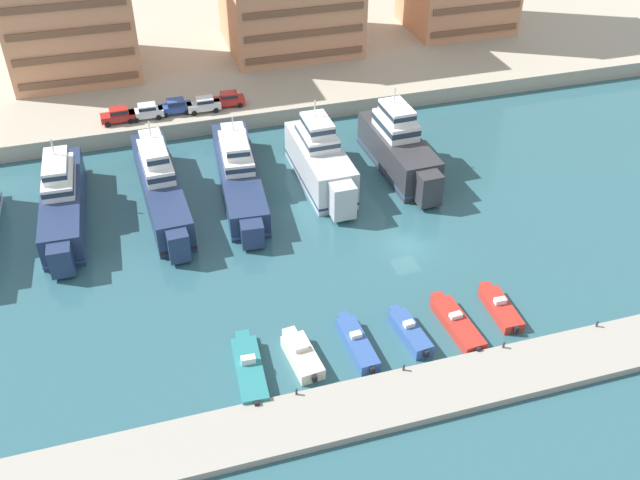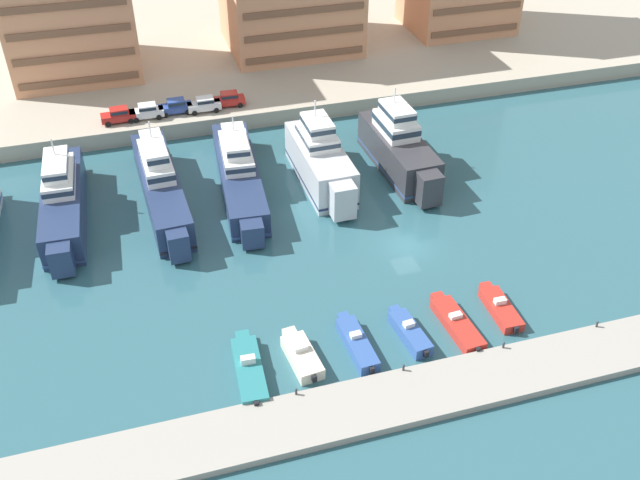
# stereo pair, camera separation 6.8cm
# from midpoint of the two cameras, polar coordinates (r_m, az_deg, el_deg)

# --- Properties ---
(ground_plane) EXTENTS (400.00, 400.00, 0.00)m
(ground_plane) POSITION_cam_midpoint_polar(r_m,az_deg,el_deg) (70.80, 6.95, -0.45)
(ground_plane) COLOR #2D5B66
(quay_promenade) EXTENTS (180.00, 70.00, 2.06)m
(quay_promenade) POSITION_cam_midpoint_polar(r_m,az_deg,el_deg) (123.81, -4.48, 17.20)
(quay_promenade) COLOR #ADA38E
(quay_promenade) RESTS_ON ground
(pier_dock) EXTENTS (120.00, 5.21, 0.66)m
(pier_dock) POSITION_cam_midpoint_polar(r_m,az_deg,el_deg) (58.81, 13.71, -10.55)
(pier_dock) COLOR #9E998E
(pier_dock) RESTS_ON ground
(yacht_navy_left) EXTENTS (4.38, 20.27, 8.02)m
(yacht_navy_left) POSITION_cam_midpoint_polar(r_m,az_deg,el_deg) (77.40, -19.94, 3.04)
(yacht_navy_left) COLOR navy
(yacht_navy_left) RESTS_ON ground
(yacht_navy_mid_left) EXTENTS (4.53, 22.14, 8.35)m
(yacht_navy_mid_left) POSITION_cam_midpoint_polar(r_m,az_deg,el_deg) (77.02, -12.68, 4.41)
(yacht_navy_mid_left) COLOR navy
(yacht_navy_mid_left) RESTS_ON ground
(yacht_navy_center_left) EXTENTS (5.57, 22.79, 7.48)m
(yacht_navy_center_left) POSITION_cam_midpoint_polar(r_m,az_deg,el_deg) (78.36, -6.55, 5.44)
(yacht_navy_center_left) COLOR navy
(yacht_navy_center_left) RESTS_ON ground
(yacht_silver_center) EXTENTS (4.71, 16.40, 8.99)m
(yacht_silver_center) POSITION_cam_midpoint_polar(r_m,az_deg,el_deg) (78.52, 0.03, 6.35)
(yacht_silver_center) COLOR silver
(yacht_silver_center) RESTS_ON ground
(yacht_charcoal_center_right) EXTENTS (4.93, 17.17, 9.19)m
(yacht_charcoal_center_right) POSITION_cam_midpoint_polar(r_m,az_deg,el_deg) (81.40, 6.31, 7.33)
(yacht_charcoal_center_right) COLOR #333338
(yacht_charcoal_center_right) RESTS_ON ground
(motorboat_teal_far_left) EXTENTS (2.47, 8.10, 1.54)m
(motorboat_teal_far_left) POSITION_cam_midpoint_polar(r_m,az_deg,el_deg) (57.76, -5.71, -10.23)
(motorboat_teal_far_left) COLOR teal
(motorboat_teal_far_left) RESTS_ON ground
(motorboat_cream_left) EXTENTS (2.55, 6.05, 1.50)m
(motorboat_cream_left) POSITION_cam_midpoint_polar(r_m,az_deg,el_deg) (58.43, -1.52, -9.22)
(motorboat_cream_left) COLOR beige
(motorboat_cream_left) RESTS_ON ground
(motorboat_blue_mid_left) EXTENTS (1.93, 6.98, 1.43)m
(motorboat_blue_mid_left) POSITION_cam_midpoint_polar(r_m,az_deg,el_deg) (59.48, 2.94, -8.24)
(motorboat_blue_mid_left) COLOR #33569E
(motorboat_blue_mid_left) RESTS_ON ground
(motorboat_blue_center_left) EXTENTS (2.13, 6.11, 1.50)m
(motorboat_blue_center_left) POSITION_cam_midpoint_polar(r_m,az_deg,el_deg) (60.77, 7.14, -7.31)
(motorboat_blue_center_left) COLOR #33569E
(motorboat_blue_center_left) RESTS_ON ground
(motorboat_red_center) EXTENTS (2.34, 7.61, 1.29)m
(motorboat_red_center) POSITION_cam_midpoint_polar(r_m,az_deg,el_deg) (62.32, 10.84, -6.54)
(motorboat_red_center) COLOR red
(motorboat_red_center) RESTS_ON ground
(motorboat_red_center_right) EXTENTS (2.00, 6.38, 1.31)m
(motorboat_red_center_right) POSITION_cam_midpoint_polar(r_m,az_deg,el_deg) (64.61, 14.18, -5.27)
(motorboat_red_center_right) COLOR red
(motorboat_red_center_right) RESTS_ON ground
(car_red_far_left) EXTENTS (4.16, 2.04, 1.80)m
(car_red_far_left) POSITION_cam_midpoint_polar(r_m,az_deg,el_deg) (90.78, -15.87, 9.61)
(car_red_far_left) COLOR red
(car_red_far_left) RESTS_ON quay_promenade
(car_white_left) EXTENTS (4.11, 1.94, 1.80)m
(car_white_left) POSITION_cam_midpoint_polar(r_m,az_deg,el_deg) (90.85, -13.73, 10.00)
(car_white_left) COLOR white
(car_white_left) RESTS_ON quay_promenade
(car_blue_mid_left) EXTENTS (4.13, 1.98, 1.80)m
(car_blue_mid_left) POSITION_cam_midpoint_polar(r_m,az_deg,el_deg) (91.30, -11.52, 10.46)
(car_blue_mid_left) COLOR #28428E
(car_blue_mid_left) RESTS_ON quay_promenade
(car_white_center_left) EXTENTS (4.10, 1.93, 1.80)m
(car_white_center_left) POSITION_cam_midpoint_polar(r_m,az_deg,el_deg) (91.19, -9.28, 10.69)
(car_white_center_left) COLOR white
(car_white_center_left) RESTS_ON quay_promenade
(car_red_center) EXTENTS (4.16, 2.05, 1.80)m
(car_red_center) POSITION_cam_midpoint_polar(r_m,az_deg,el_deg) (92.07, -7.36, 11.14)
(car_red_center) COLOR red
(car_red_center) RESTS_ON quay_promenade
(bollard_west) EXTENTS (0.20, 0.20, 0.61)m
(bollard_west) POSITION_cam_midpoint_polar(r_m,az_deg,el_deg) (55.33, -1.94, -12.02)
(bollard_west) COLOR #2D2D33
(bollard_west) RESTS_ON pier_dock
(bollard_west_mid) EXTENTS (0.20, 0.20, 0.61)m
(bollard_west_mid) POSITION_cam_midpoint_polar(r_m,az_deg,el_deg) (57.33, 6.68, -10.08)
(bollard_west_mid) COLOR #2D2D33
(bollard_west_mid) RESTS_ON pier_dock
(bollard_east_mid) EXTENTS (0.20, 0.20, 0.61)m
(bollard_east_mid) POSITION_cam_midpoint_polar(r_m,az_deg,el_deg) (60.54, 14.46, -8.11)
(bollard_east_mid) COLOR #2D2D33
(bollard_east_mid) RESTS_ON pier_dock
(bollard_east) EXTENTS (0.20, 0.20, 0.61)m
(bollard_east) POSITION_cam_midpoint_polar(r_m,az_deg,el_deg) (64.78, 21.27, -6.25)
(bollard_east) COLOR #2D2D33
(bollard_east) RESTS_ON pier_dock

